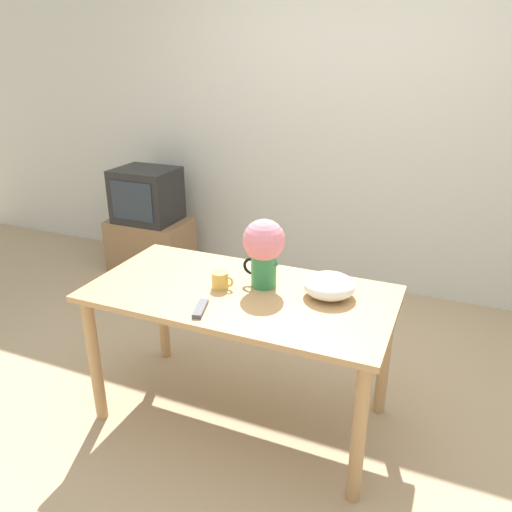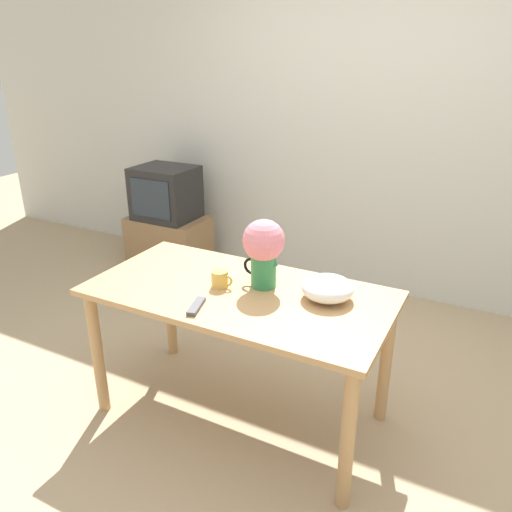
{
  "view_description": "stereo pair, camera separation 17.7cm",
  "coord_description": "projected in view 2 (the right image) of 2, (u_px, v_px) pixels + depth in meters",
  "views": [
    {
      "loc": [
        0.8,
        -1.98,
        1.79
      ],
      "look_at": [
        -0.06,
        0.07,
        0.88
      ],
      "focal_mm": 35.0,
      "sensor_mm": 36.0,
      "label": 1
    },
    {
      "loc": [
        0.96,
        -1.9,
        1.79
      ],
      "look_at": [
        -0.06,
        0.07,
        0.88
      ],
      "focal_mm": 35.0,
      "sensor_mm": 36.0,
      "label": 2
    }
  ],
  "objects": [
    {
      "name": "remote_control",
      "position": [
        196.0,
        306.0,
        2.22
      ],
      "size": [
        0.08,
        0.16,
        0.02
      ],
      "color": "#4C4C51",
      "rests_on": "table"
    },
    {
      "name": "white_bowl",
      "position": [
        328.0,
        288.0,
        2.29
      ],
      "size": [
        0.24,
        0.24,
        0.11
      ],
      "color": "white",
      "rests_on": "table"
    },
    {
      "name": "ground_plane",
      "position": [
        261.0,
        415.0,
        2.65
      ],
      "size": [
        12.0,
        12.0,
        0.0
      ],
      "primitive_type": "plane",
      "color": "tan"
    },
    {
      "name": "table",
      "position": [
        239.0,
        309.0,
        2.43
      ],
      "size": [
        1.46,
        0.74,
        0.73
      ],
      "color": "tan",
      "rests_on": "ground_plane"
    },
    {
      "name": "flower_vase",
      "position": [
        264.0,
        248.0,
        2.36
      ],
      "size": [
        0.21,
        0.2,
        0.34
      ],
      "color": "#2D844C",
      "rests_on": "table"
    },
    {
      "name": "tv_set",
      "position": [
        166.0,
        193.0,
        4.2
      ],
      "size": [
        0.49,
        0.42,
        0.44
      ],
      "color": "black",
      "rests_on": "tv_stand"
    },
    {
      "name": "coffee_mug",
      "position": [
        220.0,
        279.0,
        2.42
      ],
      "size": [
        0.11,
        0.08,
        0.08
      ],
      "color": "gold",
      "rests_on": "table"
    },
    {
      "name": "tv_stand",
      "position": [
        169.0,
        243.0,
        4.38
      ],
      "size": [
        0.66,
        0.43,
        0.46
      ],
      "color": "#8E6B47",
      "rests_on": "ground_plane"
    },
    {
      "name": "wall_back",
      "position": [
        374.0,
        124.0,
        3.64
      ],
      "size": [
        8.0,
        0.05,
        2.6
      ],
      "color": "silver",
      "rests_on": "ground_plane"
    }
  ]
}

